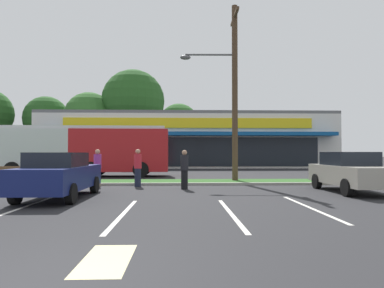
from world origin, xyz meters
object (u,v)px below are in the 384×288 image
at_px(pedestrian_near_bench, 98,168).
at_px(pedestrian_mid, 138,168).
at_px(utility_pole, 232,87).
at_px(city_bus, 82,149).
at_px(car_0, 351,172).
at_px(car_3, 132,161).
at_px(car_2, 59,175).
at_px(bus_stop_bench, 13,176).
at_px(pedestrian_far, 184,170).

height_order(pedestrian_near_bench, pedestrian_mid, pedestrian_mid).
xyz_separation_m(utility_pole, city_bus, (-9.10, 4.83, -3.24)).
height_order(car_0, pedestrian_near_bench, pedestrian_near_bench).
bearing_deg(car_3, car_2, 89.90).
height_order(utility_pole, car_2, utility_pole).
distance_m(bus_stop_bench, pedestrian_far, 7.76).
bearing_deg(city_bus, car_0, 143.28).
bearing_deg(utility_pole, pedestrian_near_bench, -163.20).
relative_size(bus_stop_bench, car_2, 0.34).
height_order(city_bus, pedestrian_mid, city_bus).
bearing_deg(pedestrian_near_bench, city_bus, -65.96).
distance_m(car_2, car_3, 17.81).
distance_m(bus_stop_bench, car_3, 14.38).
distance_m(utility_pole, car_0, 7.41).
bearing_deg(city_bus, pedestrian_mid, 121.57).
bearing_deg(pedestrian_mid, car_0, 109.75).
distance_m(car_0, car_3, 19.54).
bearing_deg(utility_pole, car_3, 120.19).
distance_m(city_bus, pedestrian_far, 10.48).
xyz_separation_m(utility_pole, car_3, (-6.80, 11.69, -4.18)).
relative_size(city_bus, pedestrian_near_bench, 6.57).
distance_m(pedestrian_mid, pedestrian_far, 2.46).
bearing_deg(city_bus, bus_stop_bench, 79.84).
relative_size(car_3, pedestrian_mid, 2.71).
bearing_deg(car_0, car_2, -81.80).
bearing_deg(car_3, car_0, 123.77).
height_order(bus_stop_bench, pedestrian_far, pedestrian_far).
bearing_deg(utility_pole, car_2, -138.12).
height_order(city_bus, bus_stop_bench, city_bus).
bearing_deg(car_2, city_bus, 11.72).
height_order(utility_pole, car_3, utility_pole).
relative_size(pedestrian_mid, pedestrian_far, 1.03).
bearing_deg(city_bus, car_3, -109.78).
relative_size(utility_pole, car_0, 2.10).
distance_m(pedestrian_near_bench, pedestrian_far, 4.20).
bearing_deg(pedestrian_near_bench, car_2, 88.94).
relative_size(utility_pole, city_bus, 0.83).
bearing_deg(city_bus, car_2, 100.48).
height_order(pedestrian_near_bench, pedestrian_far, pedestrian_near_bench).
relative_size(car_0, pedestrian_near_bench, 2.59).
distance_m(car_2, pedestrian_mid, 4.60).
bearing_deg(pedestrian_mid, car_2, 7.57).
height_order(city_bus, car_2, city_bus).
distance_m(utility_pole, pedestrian_mid, 6.56).
bearing_deg(pedestrian_far, pedestrian_near_bench, 159.75).
bearing_deg(pedestrian_near_bench, car_3, -85.59).
bearing_deg(pedestrian_far, car_3, 104.00).
bearing_deg(pedestrian_mid, utility_pole, 149.58).
height_order(city_bus, car_3, city_bus).
xyz_separation_m(car_0, pedestrian_mid, (-8.72, 2.49, 0.06)).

